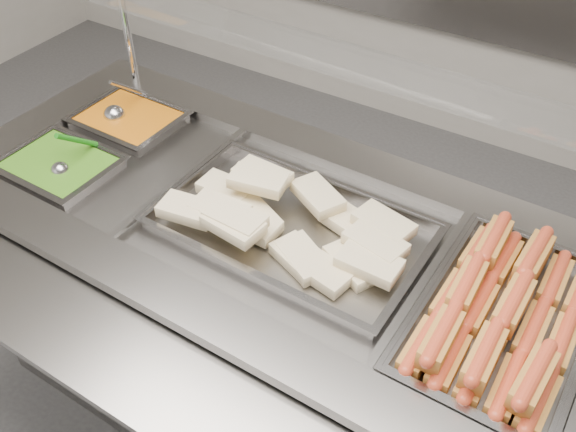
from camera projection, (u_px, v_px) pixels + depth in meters
The scene contains 11 objects.
steam_counter at pixel (274, 325), 2.00m from camera, with size 1.92×0.88×0.91m.
tray_rail at pixel (141, 363), 1.40m from camera, with size 1.83×0.42×0.05m.
sneeze_guard at pixel (319, 55), 1.59m from camera, with size 1.68×0.33×0.45m.
pan_hotdogs at pixel (501, 328), 1.47m from camera, with size 0.36×0.56×0.10m.
pan_wraps at pixel (291, 231), 1.69m from camera, with size 0.70×0.42×0.07m.
pan_beans at pixel (131, 128), 2.08m from camera, with size 0.31×0.25×0.10m.
pan_peas at pixel (62, 175), 1.90m from camera, with size 0.31×0.25×0.10m.
hotdogs_in_buns at pixel (501, 315), 1.44m from camera, with size 0.32×0.53×0.12m.
tortilla_wraps at pixel (288, 224), 1.65m from camera, with size 0.65×0.36×0.10m.
ladle at pixel (116, 114), 2.06m from camera, with size 0.07×0.19×0.16m.
serving_spoon at pixel (64, 165), 1.85m from camera, with size 0.06×0.18×0.15m.
Camera 1 is at (0.60, -0.56, 2.03)m, focal length 40.00 mm.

